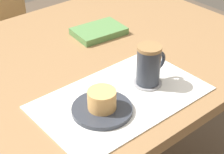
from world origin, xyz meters
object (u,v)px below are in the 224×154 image
at_px(dining_table, 79,79).
at_px(wooden_chair, 1,31).
at_px(pastry, 102,99).
at_px(pastry_plate, 102,109).
at_px(coffee_mug, 149,64).
at_px(small_book, 99,31).

bearing_deg(dining_table, wooden_chair, 83.82).
xyz_separation_m(dining_table, pastry, (-0.11, -0.26, 0.11)).
bearing_deg(pastry_plate, dining_table, 67.51).
xyz_separation_m(pastry, coffee_mug, (0.18, 0.01, 0.03)).
bearing_deg(wooden_chair, small_book, 98.68).
distance_m(coffee_mug, small_book, 0.36).
bearing_deg(coffee_mug, pastry_plate, -175.60).
xyz_separation_m(wooden_chair, pastry_plate, (-0.19, -1.05, 0.23)).
height_order(coffee_mug, small_book, coffee_mug).
relative_size(wooden_chair, small_book, 5.21).
bearing_deg(small_book, pastry, -121.65).
bearing_deg(coffee_mug, dining_table, 107.78).
bearing_deg(dining_table, small_book, 31.17).
xyz_separation_m(coffee_mug, small_book, (0.09, 0.35, -0.06)).
relative_size(pastry_plate, coffee_mug, 1.36).
xyz_separation_m(dining_table, small_book, (0.17, 0.10, 0.08)).
xyz_separation_m(dining_table, wooden_chair, (0.09, 0.79, -0.15)).
bearing_deg(pastry_plate, coffee_mug, 4.40).
relative_size(dining_table, wooden_chair, 1.40).
bearing_deg(small_book, pastry_plate, -121.65).
bearing_deg(wooden_chair, pastry, 81.42).
bearing_deg(pastry_plate, pastry, 0.00).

